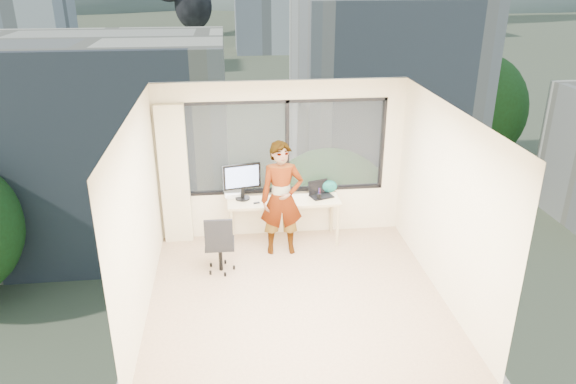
{
  "coord_description": "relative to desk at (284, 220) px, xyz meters",
  "views": [
    {
      "loc": [
        -0.81,
        -6.29,
        4.24
      ],
      "look_at": [
        0.0,
        1.0,
        1.15
      ],
      "focal_mm": 33.74,
      "sensor_mm": 36.0,
      "label": 1
    }
  ],
  "objects": [
    {
      "name": "near_bldg_a",
      "position": [
        -9.0,
        28.34,
        -7.38
      ],
      "size": [
        16.0,
        12.0,
        14.0
      ],
      "primitive_type": "cube",
      "color": "beige",
      "rests_on": "exterior_ground"
    },
    {
      "name": "window_wall",
      "position": [
        0.05,
        0.34,
        1.15
      ],
      "size": [
        3.3,
        0.16,
        1.55
      ],
      "primitive_type": null,
      "color": "black",
      "rests_on": "ground"
    },
    {
      "name": "hill_a",
      "position": [
        -120.0,
        318.34,
        -14.38
      ],
      "size": [
        288.0,
        216.0,
        90.0
      ],
      "primitive_type": "ellipsoid",
      "color": "slate",
      "rests_on": "exterior_ground"
    },
    {
      "name": "near_bldg_b",
      "position": [
        12.0,
        36.34,
        -6.38
      ],
      "size": [
        14.0,
        13.0,
        16.0
      ],
      "primitive_type": "cube",
      "color": "white",
      "rests_on": "exterior_ground"
    },
    {
      "name": "pen_cup",
      "position": [
        0.57,
        -0.07,
        0.42
      ],
      "size": [
        0.08,
        0.08,
        0.1
      ],
      "primitive_type": "cylinder",
      "rotation": [
        0.0,
        0.0,
        -0.02
      ],
      "color": "black",
      "rests_on": "desk"
    },
    {
      "name": "exterior_ground",
      "position": [
        0.0,
        118.34,
        -14.38
      ],
      "size": [
        400.0,
        400.0,
        0.04
      ],
      "primitive_type": "cube",
      "color": "#515B3D",
      "rests_on": "ground"
    },
    {
      "name": "tree_c",
      "position": [
        22.0,
        38.34,
        -9.38
      ],
      "size": [
        8.4,
        8.4,
        10.0
      ],
      "primitive_type": null,
      "color": "#294F1A",
      "rests_on": "exterior_ground"
    },
    {
      "name": "wall_front",
      "position": [
        0.0,
        -3.66,
        0.93
      ],
      "size": [
        4.0,
        0.01,
        2.6
      ],
      "primitive_type": "cube",
      "color": "beige",
      "rests_on": "ground"
    },
    {
      "name": "chair",
      "position": [
        -1.03,
        -0.84,
        0.1
      ],
      "size": [
        0.49,
        0.49,
        0.94
      ],
      "primitive_type": null,
      "rotation": [
        0.0,
        0.0,
        -0.01
      ],
      "color": "black",
      "rests_on": "floor"
    },
    {
      "name": "tree_b",
      "position": [
        4.0,
        16.34,
        -9.88
      ],
      "size": [
        7.6,
        7.6,
        9.0
      ],
      "primitive_type": null,
      "color": "#294F1A",
      "rests_on": "exterior_ground"
    },
    {
      "name": "curtain",
      "position": [
        -1.72,
        0.22,
        0.77
      ],
      "size": [
        0.45,
        0.14,
        2.3
      ],
      "primitive_type": "cube",
      "color": "beige",
      "rests_on": "floor"
    },
    {
      "name": "wall_left",
      "position": [
        -2.0,
        -1.66,
        0.93
      ],
      "size": [
        0.01,
        4.0,
        2.6
      ],
      "primitive_type": "cube",
      "color": "beige",
      "rests_on": "ground"
    },
    {
      "name": "person",
      "position": [
        -0.06,
        -0.35,
        0.54
      ],
      "size": [
        0.67,
        0.44,
        1.82
      ],
      "primitive_type": "imported",
      "rotation": [
        0.0,
        0.0,
        -0.0
      ],
      "color": "#2D2D33",
      "rests_on": "floor"
    },
    {
      "name": "wall_right",
      "position": [
        2.0,
        -1.66,
        0.93
      ],
      "size": [
        0.01,
        4.0,
        2.6
      ],
      "primitive_type": "cube",
      "color": "beige",
      "rests_on": "ground"
    },
    {
      "name": "monitor",
      "position": [
        -0.65,
        0.08,
        0.68
      ],
      "size": [
        0.62,
        0.25,
        0.6
      ],
      "primitive_type": null,
      "rotation": [
        0.0,
        0.0,
        0.21
      ],
      "color": "black",
      "rests_on": "desk"
    },
    {
      "name": "ceiling",
      "position": [
        0.0,
        -1.66,
        2.23
      ],
      "size": [
        4.0,
        4.0,
        0.01
      ],
      "primitive_type": "cube",
      "color": "white",
      "rests_on": "ground"
    },
    {
      "name": "laptop",
      "position": [
        0.63,
        0.03,
        0.49
      ],
      "size": [
        0.45,
        0.47,
        0.23
      ],
      "primitive_type": null,
      "rotation": [
        0.0,
        0.0,
        0.33
      ],
      "color": "black",
      "rests_on": "desk"
    },
    {
      "name": "cellphone",
      "position": [
        -0.44,
        -0.11,
        0.38
      ],
      "size": [
        0.11,
        0.07,
        0.01
      ],
      "primitive_type": "cube",
      "rotation": [
        0.0,
        0.0,
        0.32
      ],
      "color": "black",
      "rests_on": "desk"
    },
    {
      "name": "floor",
      "position": [
        0.0,
        -1.66,
        -0.38
      ],
      "size": [
        4.0,
        4.0,
        0.01
      ],
      "primitive_type": "cube",
      "color": "tan",
      "rests_on": "ground"
    },
    {
      "name": "handbag",
      "position": [
        0.78,
        0.2,
        0.48
      ],
      "size": [
        0.28,
        0.15,
        0.21
      ],
      "primitive_type": "ellipsoid",
      "rotation": [
        0.0,
        0.0,
        0.04
      ],
      "color": "#0D5151",
      "rests_on": "desk"
    },
    {
      "name": "desk",
      "position": [
        0.0,
        0.0,
        0.0
      ],
      "size": [
        1.8,
        0.6,
        0.75
      ],
      "primitive_type": "cube",
      "color": "beige",
      "rests_on": "floor"
    },
    {
      "name": "game_console",
      "position": [
        -0.8,
        0.22,
        0.41
      ],
      "size": [
        0.32,
        0.28,
        0.07
      ],
      "primitive_type": "cube",
      "rotation": [
        0.0,
        0.0,
        0.17
      ],
      "color": "white",
      "rests_on": "desk"
    }
  ]
}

